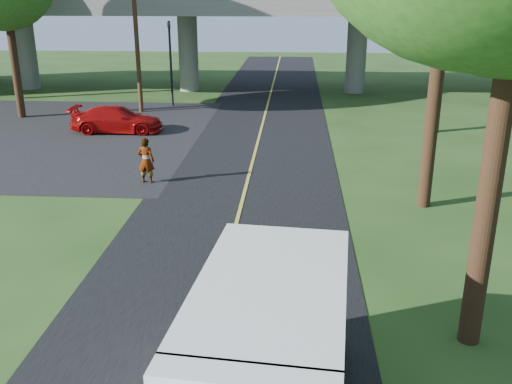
# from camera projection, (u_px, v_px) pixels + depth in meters

# --- Properties ---
(ground) EXTENTS (120.00, 120.00, 0.00)m
(ground) POSITION_uv_depth(u_px,v_px,m) (201.00, 358.00, 11.38)
(ground) COLOR #244017
(ground) RESTS_ON ground
(road) EXTENTS (7.00, 90.00, 0.02)m
(road) POSITION_uv_depth(u_px,v_px,m) (245.00, 191.00, 20.78)
(road) COLOR black
(road) RESTS_ON ground
(parking_lot) EXTENTS (16.00, 18.00, 0.01)m
(parking_lot) POSITION_uv_depth(u_px,v_px,m) (44.00, 134.00, 29.02)
(parking_lot) COLOR black
(parking_lot) RESTS_ON ground
(lane_line) EXTENTS (0.12, 90.00, 0.01)m
(lane_line) POSITION_uv_depth(u_px,v_px,m) (245.00, 191.00, 20.78)
(lane_line) COLOR gold
(lane_line) RESTS_ON road
(overpass) EXTENTS (54.00, 10.00, 7.30)m
(overpass) POSITION_uv_depth(u_px,v_px,m) (272.00, 26.00, 39.96)
(overpass) COLOR slate
(overpass) RESTS_ON ground
(traffic_signal) EXTENTS (0.18, 0.22, 5.20)m
(traffic_signal) POSITION_uv_depth(u_px,v_px,m) (170.00, 55.00, 35.16)
(traffic_signal) COLOR black
(traffic_signal) RESTS_ON ground
(utility_pole) EXTENTS (1.60, 0.26, 9.00)m
(utility_pole) POSITION_uv_depth(u_px,v_px,m) (136.00, 33.00, 32.91)
(utility_pole) COLOR #472D19
(utility_pole) RESTS_ON ground
(step_van) EXTENTS (2.95, 6.61, 2.69)m
(step_van) POSITION_uv_depth(u_px,v_px,m) (263.00, 379.00, 8.49)
(step_van) COLOR white
(step_van) RESTS_ON ground
(red_sedan) EXTENTS (4.72, 2.08, 1.35)m
(red_sedan) POSITION_uv_depth(u_px,v_px,m) (117.00, 119.00, 29.32)
(red_sedan) COLOR #9F0A09
(red_sedan) RESTS_ON ground
(pedestrian) EXTENTS (0.68, 0.48, 1.76)m
(pedestrian) POSITION_uv_depth(u_px,v_px,m) (146.00, 161.00, 21.46)
(pedestrian) COLOR gray
(pedestrian) RESTS_ON ground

